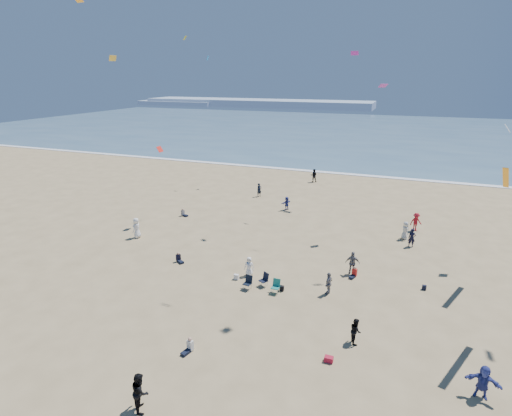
% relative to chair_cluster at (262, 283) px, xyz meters
% --- Properties ---
extents(ground, '(220.00, 220.00, 0.00)m').
position_rel_chair_cluster_xyz_m(ground, '(-2.35, -8.23, -0.50)').
color(ground, tan).
rests_on(ground, ground).
extents(ocean, '(220.00, 100.00, 0.06)m').
position_rel_chair_cluster_xyz_m(ocean, '(-2.35, 86.77, -0.47)').
color(ocean, '#476B84').
rests_on(ocean, ground).
extents(surf_line, '(220.00, 1.20, 0.08)m').
position_rel_chair_cluster_xyz_m(surf_line, '(-2.35, 36.77, -0.46)').
color(surf_line, white).
rests_on(surf_line, ground).
extents(headland_far, '(110.00, 20.00, 3.20)m').
position_rel_chair_cluster_xyz_m(headland_far, '(-62.35, 161.77, 1.10)').
color(headland_far, '#7A8EA8').
rests_on(headland_far, ground).
extents(headland_near, '(40.00, 14.00, 2.00)m').
position_rel_chair_cluster_xyz_m(headland_near, '(-102.35, 156.77, 0.50)').
color(headland_near, '#7A8EA8').
rests_on(headland_near, ground).
extents(standing_flyers, '(28.00, 43.30, 1.91)m').
position_rel_chair_cluster_xyz_m(standing_flyers, '(2.12, 7.39, 0.36)').
color(standing_flyers, '#A61722').
rests_on(standing_flyers, ground).
extents(seated_group, '(19.81, 26.03, 0.84)m').
position_rel_chair_cluster_xyz_m(seated_group, '(-3.16, -0.73, -0.08)').
color(seated_group, silver).
rests_on(seated_group, ground).
extents(chair_cluster, '(2.66, 1.56, 1.00)m').
position_rel_chair_cluster_xyz_m(chair_cluster, '(0.00, 0.00, 0.00)').
color(chair_cluster, black).
rests_on(chair_cluster, ground).
extents(white_tote, '(0.35, 0.20, 0.40)m').
position_rel_chair_cluster_xyz_m(white_tote, '(-2.26, 0.71, -0.30)').
color(white_tote, white).
rests_on(white_tote, ground).
extents(black_backpack, '(0.30, 0.22, 0.38)m').
position_rel_chair_cluster_xyz_m(black_backpack, '(1.34, 0.34, -0.31)').
color(black_backpack, black).
rests_on(black_backpack, ground).
extents(cooler, '(0.45, 0.30, 0.30)m').
position_rel_chair_cluster_xyz_m(cooler, '(5.81, -5.69, -0.35)').
color(cooler, '#B11931').
rests_on(cooler, ground).
extents(navy_bag, '(0.28, 0.18, 0.34)m').
position_rel_chair_cluster_xyz_m(navy_bag, '(10.59, 4.05, -0.33)').
color(navy_bag, black).
rests_on(navy_bag, ground).
extents(kites_aloft, '(42.36, 44.98, 25.25)m').
position_rel_chair_cluster_xyz_m(kites_aloft, '(6.74, 5.84, 13.67)').
color(kites_aloft, red).
rests_on(kites_aloft, ground).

